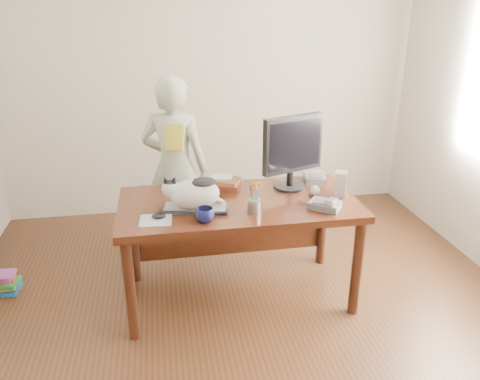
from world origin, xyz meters
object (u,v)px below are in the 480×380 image
object	(u,v)px
speaker	(341,184)
book_stack	(224,183)
person	(175,168)
coffee_mug	(205,215)
monitor	(293,148)
baseball	(315,190)
cat	(193,192)
keyboard	(195,208)
pen_cup	(254,205)
phone	(326,205)
desk	(237,216)
calculator	(315,178)
mouse	(159,216)
book_pile_b	(1,283)

from	to	relation	value
speaker	book_stack	xyz separation A→B (m)	(-0.77, 0.28, -0.05)
person	coffee_mug	bearing A→B (deg)	116.85
monitor	baseball	world-z (taller)	monitor
cat	book_stack	bearing A→B (deg)	67.16
keyboard	coffee_mug	distance (m)	0.19
pen_cup	coffee_mug	world-z (taller)	pen_cup
monitor	phone	world-z (taller)	monitor
phone	pen_cup	bearing A→B (deg)	-145.19
keyboard	desk	bearing A→B (deg)	42.13
calculator	keyboard	bearing A→B (deg)	-146.96
mouse	baseball	xyz separation A→B (m)	(1.07, 0.20, 0.01)
mouse	person	xyz separation A→B (m)	(0.15, 0.96, -0.02)
cat	book_stack	size ratio (longest dim) A/B	1.55
cat	person	distance (m)	0.87
coffee_mug	phone	distance (m)	0.79
mouse	speaker	size ratio (longest dim) A/B	0.54
phone	keyboard	bearing A→B (deg)	-152.15
speaker	book_stack	bearing A→B (deg)	-175.18
keyboard	phone	size ratio (longest dim) A/B	1.88
desk	calculator	size ratio (longest dim) A/B	7.07
person	book_pile_b	bearing A→B (deg)	36.92
pen_cup	book_pile_b	distance (m)	2.01
pen_cup	coffee_mug	size ratio (longest dim) A/B	1.93
keyboard	pen_cup	world-z (taller)	pen_cup
desk	book_stack	xyz separation A→B (m)	(-0.06, 0.18, 0.18)
book_stack	speaker	bearing A→B (deg)	2.68
monitor	phone	size ratio (longest dim) A/B	2.24
keyboard	calculator	world-z (taller)	calculator
monitor	mouse	size ratio (longest dim) A/B	5.75
cat	baseball	distance (m)	0.86
phone	monitor	bearing A→B (deg)	144.21
baseball	calculator	size ratio (longest dim) A/B	0.31
desk	person	bearing A→B (deg)	119.56
keyboard	cat	xyz separation A→B (m)	(-0.01, 0.00, 0.11)
monitor	pen_cup	bearing A→B (deg)	-153.84
cat	pen_cup	world-z (taller)	cat
mouse	monitor	bearing A→B (deg)	24.34
keyboard	person	bearing A→B (deg)	108.17
book_stack	calculator	size ratio (longest dim) A/B	1.19
desk	book_stack	world-z (taller)	book_stack
phone	book_stack	bearing A→B (deg)	177.43
book_pile_b	pen_cup	bearing A→B (deg)	-17.39
book_pile_b	book_stack	bearing A→B (deg)	-3.00
pen_cup	desk	bearing A→B (deg)	102.46
desk	phone	distance (m)	0.64
keyboard	book_pile_b	bearing A→B (deg)	174.87
desk	speaker	distance (m)	0.75
desk	book_stack	distance (m)	0.27
keyboard	person	distance (m)	0.86
keyboard	speaker	distance (m)	1.02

